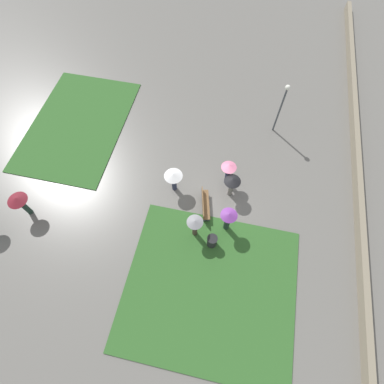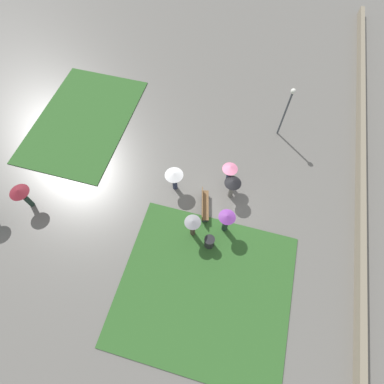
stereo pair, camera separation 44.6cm
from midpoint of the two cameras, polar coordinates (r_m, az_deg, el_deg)
name	(u,v)px [view 2 (the right image)]	position (r m, az deg, el deg)	size (l,w,h in m)	color
ground_plane	(221,200)	(18.61, 6.14, -1.62)	(90.00, 90.00, 0.00)	#66635E
lawn_patch_near	(205,289)	(16.76, 3.25, -18.00)	(8.22, 8.99, 0.06)	#2D5B26
lawn_patch_far	(83,120)	(23.48, -19.47, 12.80)	(9.65, 6.43, 0.06)	#2D5B26
parapet_wall	(361,231)	(19.93, 30.01, -6.49)	(45.00, 0.35, 0.70)	gray
park_bench	(204,205)	(17.86, 3.01, -2.44)	(2.03, 0.89, 0.90)	brown
lamp_post	(287,106)	(20.50, 18.35, 15.23)	(0.32, 0.32, 3.97)	#474C51
trash_bin	(209,242)	(16.99, 4.07, -9.53)	(0.59, 0.59, 0.93)	#232326
crowd_person_pink	(230,171)	(18.03, 7.87, 3.92)	(0.92, 0.92, 1.95)	#282D47
crowd_person_black	(233,184)	(17.63, 8.45, 1.45)	(0.99, 0.99, 1.80)	slate
crowd_person_white	(174,176)	(17.79, -2.70, 2.98)	(1.11, 1.11, 1.74)	#282D47
crowd_person_purple	(226,220)	(16.67, 7.32, -5.38)	(0.94, 0.94, 1.92)	#1E3328
crowd_person_grey	(193,225)	(16.38, 0.91, -6.29)	(0.90, 0.90, 1.89)	#47382D
lone_walker_far_path	(21,194)	(19.62, -29.26, -0.28)	(1.12, 1.12, 1.82)	#1E3328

